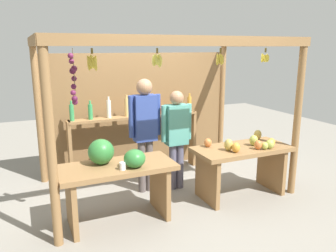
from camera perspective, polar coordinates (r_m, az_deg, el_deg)
The scene contains 7 objects.
ground_plane at distance 5.26m, azimuth -0.87°, elevation -10.25°, with size 12.00×12.00×0.00m, color gray.
market_stall at distance 5.29m, azimuth -2.90°, elevation 4.63°, with size 3.42×2.04×2.23m.
fruit_counter_left at distance 4.11m, azimuth -8.89°, elevation -7.81°, with size 1.39×0.67×1.03m.
fruit_counter_right at distance 4.89m, azimuth 12.53°, elevation -5.35°, with size 1.39×0.64×0.89m.
bottle_shelf_unit at distance 5.58m, azimuth -5.49°, elevation 0.02°, with size 2.20×0.22×1.36m.
vendor_man at distance 4.81m, azimuth -3.94°, elevation 0.13°, with size 0.48×0.23×1.67m.
vendor_woman at distance 4.92m, azimuth 1.45°, elevation -1.01°, with size 0.48×0.20×1.49m.
Camera 1 is at (-1.89, -4.43, 2.10)m, focal length 35.85 mm.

